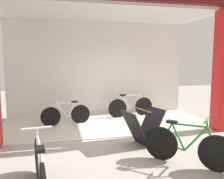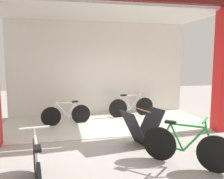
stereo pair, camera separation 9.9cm
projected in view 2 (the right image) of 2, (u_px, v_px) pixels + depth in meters
name	position (u px, v px, depth m)	size (l,w,h in m)	color
ground_plane	(118.00, 138.00, 6.08)	(20.57, 20.57, 0.00)	#9E9991
shop_facade	(106.00, 51.00, 7.22)	(6.48, 3.06, 4.14)	beige
bicycle_inside_0	(66.00, 114.00, 7.22)	(1.48, 0.41, 0.82)	black
bicycle_inside_1	(131.00, 106.00, 8.23)	(1.63, 0.45, 0.90)	black
bicycle_parked_0	(37.00, 169.00, 3.54)	(0.46, 1.68, 0.93)	black
bicycle_parked_1	(186.00, 147.00, 4.43)	(1.26, 1.20, 0.93)	black
sandwich_board_sign	(142.00, 127.00, 5.54)	(1.02, 0.80, 0.84)	black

